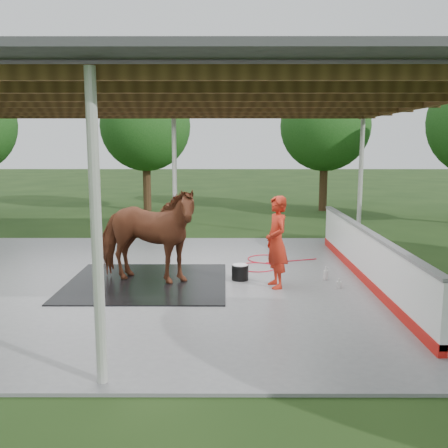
{
  "coord_description": "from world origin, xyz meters",
  "views": [
    {
      "loc": [
        1.55,
        -10.59,
        3.02
      ],
      "look_at": [
        1.52,
        -0.42,
        1.38
      ],
      "focal_mm": 40.0,
      "sensor_mm": 36.0,
      "label": 1
    }
  ],
  "objects_px": {
    "handler": "(277,242)",
    "horse": "(146,235)",
    "wash_bucket": "(240,272)",
    "dasher_board": "(365,257)"
  },
  "relations": [
    {
      "from": "handler",
      "to": "horse",
      "type": "bearing_deg",
      "value": -109.61
    },
    {
      "from": "handler",
      "to": "wash_bucket",
      "type": "distance_m",
      "value": 1.21
    },
    {
      "from": "horse",
      "to": "wash_bucket",
      "type": "relative_size",
      "value": 6.52
    },
    {
      "from": "horse",
      "to": "handler",
      "type": "distance_m",
      "value": 2.77
    },
    {
      "from": "dasher_board",
      "to": "horse",
      "type": "relative_size",
      "value": 3.3
    },
    {
      "from": "handler",
      "to": "wash_bucket",
      "type": "bearing_deg",
      "value": -140.35
    },
    {
      "from": "handler",
      "to": "wash_bucket",
      "type": "relative_size",
      "value": 5.16
    },
    {
      "from": "horse",
      "to": "wash_bucket",
      "type": "distance_m",
      "value": 2.22
    },
    {
      "from": "dasher_board",
      "to": "wash_bucket",
      "type": "xyz_separation_m",
      "value": [
        -2.72,
        0.09,
        -0.37
      ]
    },
    {
      "from": "horse",
      "to": "dasher_board",
      "type": "bearing_deg",
      "value": -71.78
    }
  ]
}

